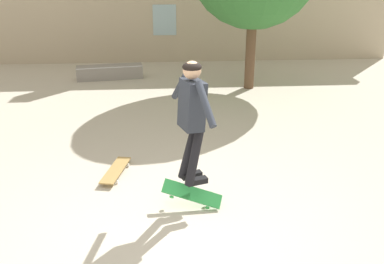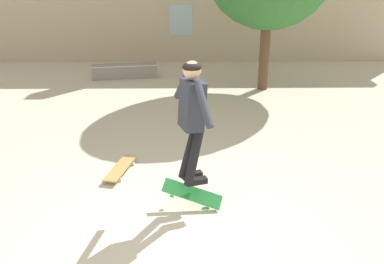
{
  "view_description": "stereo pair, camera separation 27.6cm",
  "coord_description": "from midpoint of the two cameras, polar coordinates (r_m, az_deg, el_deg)",
  "views": [
    {
      "loc": [
        -0.13,
        -4.05,
        2.94
      ],
      "look_at": [
        0.21,
        0.64,
        1.05
      ],
      "focal_mm": 40.0,
      "sensor_mm": 36.0,
      "label": 1
    },
    {
      "loc": [
        0.15,
        -4.06,
        2.94
      ],
      "look_at": [
        0.21,
        0.64,
        1.05
      ],
      "focal_mm": 40.0,
      "sensor_mm": 36.0,
      "label": 2
    }
  ],
  "objects": [
    {
      "name": "ground_plane",
      "position": [
        5.01,
        -3.58,
        -14.13
      ],
      "size": [
        40.0,
        40.0,
        0.0
      ],
      "primitive_type": "plane",
      "color": "beige"
    },
    {
      "name": "skate_ledge",
      "position": [
        11.74,
        -11.58,
        7.83
      ],
      "size": [
        1.77,
        0.67,
        0.36
      ],
      "rotation": [
        0.0,
        0.0,
        0.15
      ],
      "color": "gray",
      "rests_on": "ground_plane"
    },
    {
      "name": "skater",
      "position": [
        4.98,
        -1.57,
        2.68
      ],
      "size": [
        0.46,
        1.18,
        1.51
      ],
      "rotation": [
        0.0,
        0.0,
        0.32
      ],
      "color": "#282D38"
    },
    {
      "name": "skateboard_flipping",
      "position": [
        5.48,
        -1.45,
        -8.25
      ],
      "size": [
        0.78,
        0.31,
        0.37
      ],
      "rotation": [
        0.0,
        0.0,
        -0.15
      ],
      "color": "#237F38"
    },
    {
      "name": "skateboard_resting",
      "position": [
        6.45,
        -11.35,
        -5.01
      ],
      "size": [
        0.4,
        0.89,
        0.08
      ],
      "rotation": [
        0.0,
        0.0,
        1.34
      ],
      "color": "#AD894C",
      "rests_on": "ground_plane"
    }
  ]
}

